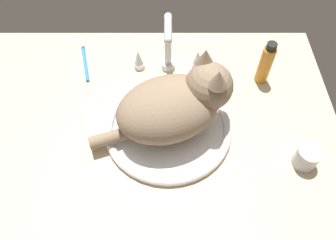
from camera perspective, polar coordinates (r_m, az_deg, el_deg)
name	(u,v)px	position (r cm, az deg, el deg)	size (l,w,h in cm)	color
countertop	(147,123)	(86.86, -3.73, -0.52)	(101.80, 69.55, 3.00)	#CCB793
sink_basin	(168,127)	(83.09, 0.00, -1.22)	(33.02, 33.02, 2.09)	white
faucet	(168,50)	(91.74, 0.00, 12.29)	(20.46, 11.73, 19.31)	silver
cat	(178,104)	(76.48, 1.77, 2.94)	(35.56, 25.34, 19.33)	#8C755B
metal_jar	(307,157)	(83.04, 23.45, -6.11)	(5.64, 5.64, 5.74)	#B2B5BA
amber_bottle	(266,64)	(93.67, 16.96, 9.57)	(3.64, 3.64, 13.62)	#C67A23
toothbrush	(85,60)	(102.21, -14.62, 10.31)	(5.01, 16.03, 1.70)	#338CD1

